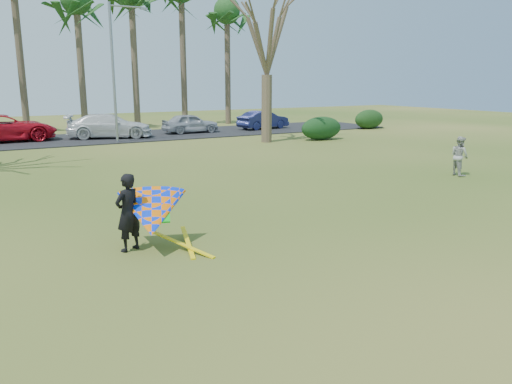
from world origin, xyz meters
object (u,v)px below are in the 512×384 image
car_3 (110,126)px  pedestrian_a (460,156)px  car_4 (190,123)px  car_2 (4,128)px  streetlight (116,66)px  car_5 (263,120)px  bare_tree_right (267,29)px  kite_flyer (149,213)px

car_3 → pedestrian_a: car_3 is taller
car_4 → pedestrian_a: size_ratio=2.55×
car_2 → streetlight: bearing=-123.8°
streetlight → car_4: (5.76, 2.87, -3.73)m
streetlight → car_5: size_ratio=1.95×
bare_tree_right → kite_flyer: 20.83m
car_3 → kite_flyer: 22.67m
car_2 → kite_flyer: size_ratio=2.46×
bare_tree_right → car_5: bare_tree_right is taller
car_3 → kite_flyer: (-4.69, -22.18, 0.02)m
streetlight → car_2: size_ratio=1.36×
kite_flyer → pedestrian_a: bearing=10.7°
car_5 → kite_flyer: kite_flyer is taller
bare_tree_right → pedestrian_a: 14.39m
car_4 → car_5: bearing=-90.4°
pedestrian_a → car_4: bearing=20.4°
car_4 → car_5: car_5 is taller
car_3 → car_5: car_3 is taller
car_5 → pedestrian_a: (-3.01, -20.00, 0.03)m
car_3 → car_4: car_3 is taller
kite_flyer → car_2: bearing=93.1°
bare_tree_right → car_5: bearing=60.6°
car_2 → car_3: size_ratio=1.12×
car_5 → pedestrian_a: pedestrian_a is taller
car_2 → pedestrian_a: (14.61, -20.77, -0.11)m
streetlight → car_3: (0.04, 2.51, -3.64)m
bare_tree_right → car_2: (-13.76, 7.62, -5.69)m
bare_tree_right → car_4: bare_tree_right is taller
streetlight → kite_flyer: bearing=-103.3°
streetlight → pedestrian_a: 19.57m
pedestrian_a → kite_flyer: kite_flyer is taller
car_2 → car_3: (5.96, -1.11, -0.05)m
car_5 → kite_flyer: bearing=133.7°
streetlight → car_4: size_ratio=2.03×
car_2 → car_3: car_2 is taller
car_3 → car_4: bearing=-68.6°
car_2 → car_4: size_ratio=1.49×
car_5 → kite_flyer: (-16.34, -22.52, 0.11)m
car_5 → car_2: bearing=77.2°
bare_tree_right → car_4: 9.26m
car_5 → kite_flyer: size_ratio=1.72×
car_4 → streetlight: bearing=116.3°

